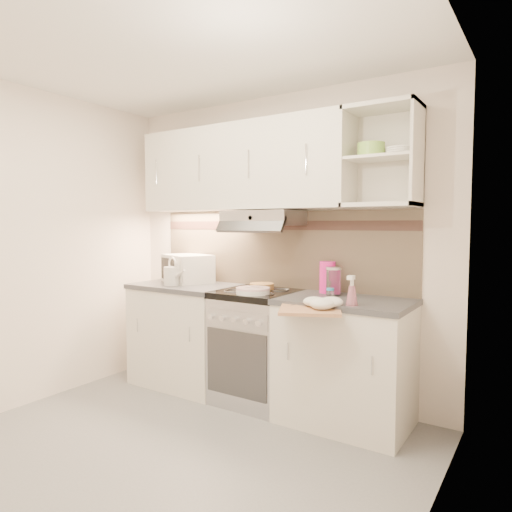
# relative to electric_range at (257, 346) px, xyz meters

# --- Properties ---
(ground) EXTENTS (3.00, 3.00, 0.00)m
(ground) POSITION_rel_electric_range_xyz_m (0.00, -1.10, -0.45)
(ground) COLOR gray
(ground) RESTS_ON ground
(room_shell) EXTENTS (3.04, 2.84, 2.52)m
(room_shell) POSITION_rel_electric_range_xyz_m (0.00, -0.73, 1.18)
(room_shell) COLOR silver
(room_shell) RESTS_ON ground
(base_cabinet_left) EXTENTS (0.90, 0.60, 0.86)m
(base_cabinet_left) POSITION_rel_electric_range_xyz_m (-0.75, 0.00, -0.02)
(base_cabinet_left) COLOR silver
(base_cabinet_left) RESTS_ON ground
(worktop_left) EXTENTS (0.92, 0.62, 0.04)m
(worktop_left) POSITION_rel_electric_range_xyz_m (-0.75, 0.00, 0.43)
(worktop_left) COLOR #47474C
(worktop_left) RESTS_ON base_cabinet_left
(base_cabinet_right) EXTENTS (0.90, 0.60, 0.86)m
(base_cabinet_right) POSITION_rel_electric_range_xyz_m (0.75, 0.00, -0.02)
(base_cabinet_right) COLOR silver
(base_cabinet_right) RESTS_ON ground
(worktop_right) EXTENTS (0.92, 0.62, 0.04)m
(worktop_right) POSITION_rel_electric_range_xyz_m (0.75, 0.00, 0.43)
(worktop_right) COLOR #47474C
(worktop_right) RESTS_ON base_cabinet_right
(electric_range) EXTENTS (0.60, 0.60, 0.90)m
(electric_range) POSITION_rel_electric_range_xyz_m (0.00, 0.00, 0.00)
(electric_range) COLOR #B7B7BC
(electric_range) RESTS_ON ground
(microwave) EXTENTS (0.54, 0.47, 0.25)m
(microwave) POSITION_rel_electric_range_xyz_m (-0.83, 0.10, 0.58)
(microwave) COLOR silver
(microwave) RESTS_ON worktop_left
(watering_can) EXTENTS (0.29, 0.16, 0.25)m
(watering_can) POSITION_rel_electric_range_xyz_m (-0.79, -0.12, 0.54)
(watering_can) COLOR silver
(watering_can) RESTS_ON worktop_left
(plate_stack) EXTENTS (0.26, 0.26, 0.05)m
(plate_stack) POSITION_rel_electric_range_xyz_m (0.06, -0.16, 0.47)
(plate_stack) COLOR silver
(plate_stack) RESTS_ON electric_range
(bread_loaf) EXTENTS (0.20, 0.20, 0.05)m
(bread_loaf) POSITION_rel_electric_range_xyz_m (-0.01, 0.08, 0.47)
(bread_loaf) COLOR #A9713F
(bread_loaf) RESTS_ON electric_range
(pink_pitcher) EXTENTS (0.13, 0.12, 0.24)m
(pink_pitcher) POSITION_rel_electric_range_xyz_m (0.52, 0.20, 0.57)
(pink_pitcher) COLOR #ED1D90
(pink_pitcher) RESTS_ON worktop_right
(glass_jar) EXTENTS (0.11, 0.11, 0.21)m
(glass_jar) POSITION_rel_electric_range_xyz_m (0.61, 0.10, 0.56)
(glass_jar) COLOR white
(glass_jar) RESTS_ON worktop_right
(spice_jar) EXTENTS (0.05, 0.05, 0.08)m
(spice_jar) POSITION_rel_electric_range_xyz_m (0.66, -0.06, 0.49)
(spice_jar) COLOR white
(spice_jar) RESTS_ON worktop_right
(spray_bottle) EXTENTS (0.08, 0.08, 0.21)m
(spray_bottle) POSITION_rel_electric_range_xyz_m (0.88, -0.22, 0.53)
(spray_bottle) COLOR pink
(spray_bottle) RESTS_ON worktop_right
(cutting_board) EXTENTS (0.51, 0.49, 0.02)m
(cutting_board) POSITION_rel_electric_range_xyz_m (0.65, -0.37, 0.42)
(cutting_board) COLOR tan
(cutting_board) RESTS_ON base_cabinet_right
(dish_towel) EXTENTS (0.29, 0.25, 0.08)m
(dish_towel) POSITION_rel_electric_range_xyz_m (0.68, -0.32, 0.47)
(dish_towel) COLOR silver
(dish_towel) RESTS_ON cutting_board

